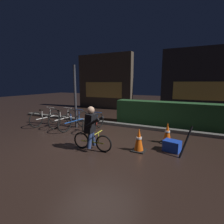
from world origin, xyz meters
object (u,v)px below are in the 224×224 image
Objects in this scene: traffic_cone_far at (167,133)px; cyclist at (92,128)px; street_post at (75,97)px; parked_bike_leftmost at (46,117)px; closed_umbrella at (186,142)px; parked_bike_center_left at (74,121)px; parked_bike_center_right at (94,122)px; parked_bike_left_mid at (64,118)px; blue_crate at (172,146)px; traffic_cone_near at (139,140)px.

cyclist is at bearing -140.31° from traffic_cone_far.
street_post reaches higher than parked_bike_leftmost.
cyclist reaches higher than closed_umbrella.
street_post is 3.04× the size of closed_umbrella.
traffic_cone_far is at bearing -82.80° from parked_bike_center_left.
cyclist is at bearing -122.79° from parked_bike_center_left.
parked_bike_left_mid is at bearing 90.76° from parked_bike_center_right.
street_post reaches higher than parked_bike_left_mid.
street_post is 1.52× the size of parked_bike_left_mid.
parked_bike_left_mid is 2.00× the size of closed_umbrella.
blue_crate is 0.50m from closed_umbrella.
parked_bike_center_right is 1.99m from cyclist.
traffic_cone_far is (2.82, -0.18, -0.01)m from parked_bike_center_right.
blue_crate is at bearing -104.09° from parked_bike_center_right.
cyclist is at bearing -157.20° from traffic_cone_near.
cyclist is 2.49m from closed_umbrella.
parked_bike_center_right reaches higher than traffic_cone_far.
cyclist is at bearing -112.31° from parked_bike_leftmost.
street_post is at bearing 175.52° from traffic_cone_far.
cyclist is (2.53, -1.68, 0.27)m from parked_bike_left_mid.
parked_bike_left_mid is (-0.57, -0.13, -0.94)m from street_post.
parked_bike_leftmost reaches higher than traffic_cone_far.
traffic_cone_near is 0.53× the size of cyclist.
parked_bike_leftmost is 0.89m from parked_bike_left_mid.
closed_umbrella is at bearing -56.29° from traffic_cone_far.
blue_crate is 0.52× the size of closed_umbrella.
parked_bike_left_mid reaches higher than parked_bike_center_right.
street_post is at bearing 157.68° from traffic_cone_near.
cyclist reaches higher than traffic_cone_far.
parked_bike_leftmost is 2.41m from parked_bike_center_right.
traffic_cone_far is at bearing -4.48° from street_post.
parked_bike_center_right is 1.22× the size of cyclist.
parked_bike_left_mid is (0.87, 0.18, 0.00)m from parked_bike_leftmost.
blue_crate is (3.04, -0.78, -0.17)m from parked_bike_center_right.
closed_umbrella is at bearing 11.59° from cyclist.
parked_bike_left_mid is 2.59× the size of traffic_cone_near.
parked_bike_center_right is (2.41, 0.19, -0.03)m from parked_bike_leftmost.
traffic_cone_near is at bearing -154.33° from blue_crate.
closed_umbrella reaches higher than parked_bike_center_left.
parked_bike_leftmost is (-1.45, -0.31, -0.94)m from street_post.
blue_crate is at bearing -94.72° from parked_bike_leftmost.
parked_bike_leftmost reaches higher than blue_crate.
street_post is 3.94× the size of traffic_cone_near.
parked_bike_center_left is 1.11× the size of parked_bike_center_right.
closed_umbrella reaches higher than parked_bike_center_right.
street_post reaches higher than traffic_cone_far.
traffic_cone_near is (2.21, -1.18, -0.00)m from parked_bike_center_right.
closed_umbrella reaches higher than parked_bike_leftmost.
parked_bike_center_right is at bearing -69.20° from parked_bike_center_left.
parked_bike_leftmost is 3.81× the size of blue_crate.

